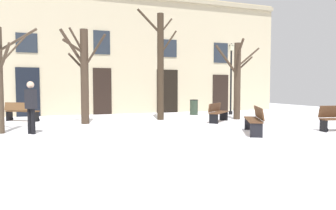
# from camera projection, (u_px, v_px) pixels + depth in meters

# --- Properties ---
(ground_plane) EXTENTS (31.96, 31.96, 0.00)m
(ground_plane) POSITION_uv_depth(u_px,v_px,m) (182.00, 131.00, 10.76)
(ground_plane) COLOR white
(building_facade) EXTENTS (19.97, 0.60, 7.35)m
(building_facade) POSITION_uv_depth(u_px,v_px,m) (133.00, 53.00, 18.17)
(building_facade) COLOR beige
(building_facade) RESTS_ON ground
(tree_near_facade) EXTENTS (2.17, 1.31, 5.37)m
(tree_near_facade) POSITION_uv_depth(u_px,v_px,m) (160.00, 63.00, 14.49)
(tree_near_facade) COLOR #382B1E
(tree_near_facade) RESTS_ON ground
(tree_center) EXTENTS (1.89, 1.33, 4.10)m
(tree_center) POSITION_uv_depth(u_px,v_px,m) (84.00, 73.00, 12.83)
(tree_center) COLOR #423326
(tree_center) RESTS_ON ground
(tree_right_of_center) EXTENTS (2.34, 1.59, 3.86)m
(tree_right_of_center) POSITION_uv_depth(u_px,v_px,m) (237.00, 78.00, 14.75)
(tree_right_of_center) COLOR #423326
(tree_right_of_center) RESTS_ON ground
(streetlamp) EXTENTS (0.30, 0.30, 4.15)m
(streetlamp) POSITION_uv_depth(u_px,v_px,m) (231.00, 71.00, 17.32)
(streetlamp) COLOR black
(streetlamp) RESTS_ON ground
(litter_bin) EXTENTS (0.49, 0.49, 0.89)m
(litter_bin) POSITION_uv_depth(u_px,v_px,m) (194.00, 107.00, 17.24)
(litter_bin) COLOR #2D3D2D
(litter_bin) RESTS_ON ground
(bench_by_litter_bin) EXTENTS (1.29, 1.87, 0.92)m
(bench_by_litter_bin) POSITION_uv_depth(u_px,v_px,m) (255.00, 119.00, 10.21)
(bench_by_litter_bin) COLOR #51331E
(bench_by_litter_bin) RESTS_ON ground
(bench_back_to_back_left) EXTENTS (1.49, 1.45, 0.86)m
(bench_back_to_back_left) POSITION_uv_depth(u_px,v_px,m) (218.00, 112.00, 13.67)
(bench_back_to_back_left) COLOR #51331E
(bench_back_to_back_left) RESTS_ON ground
(bench_near_lamp) EXTENTS (1.58, 1.30, 0.89)m
(bench_near_lamp) POSITION_uv_depth(u_px,v_px,m) (21.00, 111.00, 13.87)
(bench_near_lamp) COLOR brown
(bench_near_lamp) RESTS_ON ground
(person_by_shop_door) EXTENTS (0.41, 0.43, 1.79)m
(person_by_shop_door) POSITION_uv_depth(u_px,v_px,m) (31.00, 105.00, 10.05)
(person_by_shop_door) COLOR black
(person_by_shop_door) RESTS_ON ground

